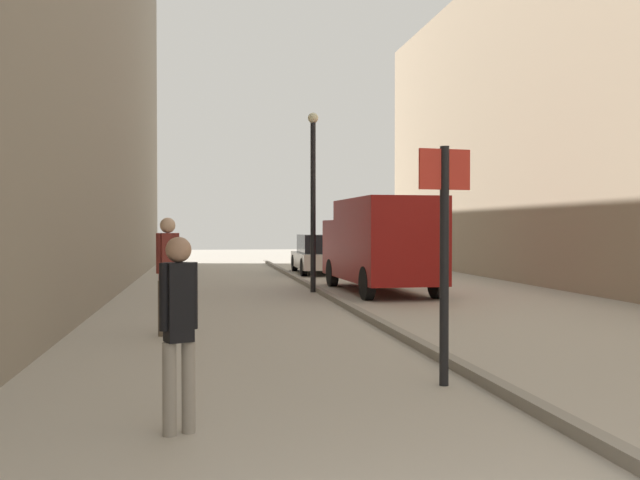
{
  "coord_description": "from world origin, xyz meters",
  "views": [
    {
      "loc": [
        -1.45,
        -2.05,
        1.72
      ],
      "look_at": [
        0.53,
        9.58,
        1.51
      ],
      "focal_mm": 38.78,
      "sensor_mm": 36.0,
      "label": 1
    }
  ],
  "objects_px": {
    "pedestrian_mid_block": "(168,268)",
    "lamp_post": "(313,190)",
    "delivery_van": "(380,243)",
    "parked_car": "(321,254)",
    "street_sign_post": "(444,244)",
    "pedestrian_main_foreground": "(179,320)"
  },
  "relations": [
    {
      "from": "lamp_post",
      "to": "pedestrian_main_foreground",
      "type": "bearing_deg",
      "value": -104.14
    },
    {
      "from": "pedestrian_mid_block",
      "to": "parked_car",
      "type": "xyz_separation_m",
      "value": [
        4.91,
        14.36,
        -0.37
      ]
    },
    {
      "from": "pedestrian_main_foreground",
      "to": "lamp_post",
      "type": "xyz_separation_m",
      "value": [
        3.09,
        12.26,
        1.77
      ]
    },
    {
      "from": "pedestrian_main_foreground",
      "to": "street_sign_post",
      "type": "bearing_deg",
      "value": 4.75
    },
    {
      "from": "pedestrian_main_foreground",
      "to": "parked_car",
      "type": "relative_size",
      "value": 0.39
    },
    {
      "from": "delivery_van",
      "to": "lamp_post",
      "type": "distance_m",
      "value": 2.27
    },
    {
      "from": "pedestrian_mid_block",
      "to": "delivery_van",
      "type": "bearing_deg",
      "value": 32.97
    },
    {
      "from": "pedestrian_main_foreground",
      "to": "lamp_post",
      "type": "height_order",
      "value": "lamp_post"
    },
    {
      "from": "pedestrian_mid_block",
      "to": "lamp_post",
      "type": "bearing_deg",
      "value": 44.56
    },
    {
      "from": "delivery_van",
      "to": "parked_car",
      "type": "bearing_deg",
      "value": 90.41
    },
    {
      "from": "delivery_van",
      "to": "pedestrian_mid_block",
      "type": "bearing_deg",
      "value": -129.75
    },
    {
      "from": "pedestrian_mid_block",
      "to": "parked_car",
      "type": "bearing_deg",
      "value": 52.1
    },
    {
      "from": "parked_car",
      "to": "street_sign_post",
      "type": "relative_size",
      "value": 1.63
    },
    {
      "from": "street_sign_post",
      "to": "parked_car",
      "type": "bearing_deg",
      "value": -102.33
    },
    {
      "from": "delivery_van",
      "to": "street_sign_post",
      "type": "height_order",
      "value": "street_sign_post"
    },
    {
      "from": "pedestrian_main_foreground",
      "to": "parked_car",
      "type": "bearing_deg",
      "value": 56.34
    },
    {
      "from": "delivery_van",
      "to": "parked_car",
      "type": "xyz_separation_m",
      "value": [
        -0.29,
        7.71,
        -0.61
      ]
    },
    {
      "from": "pedestrian_main_foreground",
      "to": "lamp_post",
      "type": "bearing_deg",
      "value": 55.23
    },
    {
      "from": "pedestrian_main_foreground",
      "to": "pedestrian_mid_block",
      "type": "distance_m",
      "value": 5.36
    },
    {
      "from": "street_sign_post",
      "to": "lamp_post",
      "type": "bearing_deg",
      "value": -98.4
    },
    {
      "from": "street_sign_post",
      "to": "lamp_post",
      "type": "xyz_separation_m",
      "value": [
        0.31,
        10.94,
        1.18
      ]
    },
    {
      "from": "pedestrian_main_foreground",
      "to": "delivery_van",
      "type": "xyz_separation_m",
      "value": [
        4.85,
        12.0,
        0.37
      ]
    }
  ]
}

